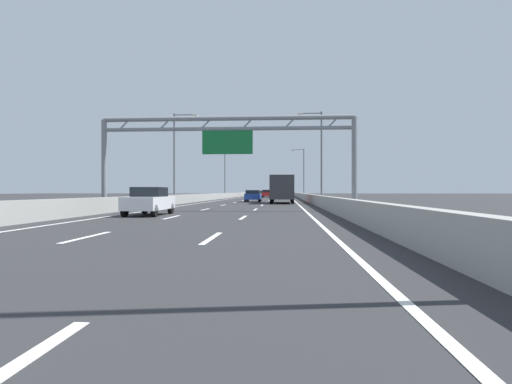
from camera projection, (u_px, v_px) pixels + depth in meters
The scene contains 52 objects.
ground_plane at pixel (268, 197), 99.07m from camera, with size 260.00×260.00×0.00m, color #2D2D30.
lane_dash_left_1 at pixel (87, 237), 11.88m from camera, with size 0.16×3.00×0.01m, color white.
lane_dash_left_2 at pixel (172, 217), 20.86m from camera, with size 0.16×3.00×0.01m, color white.
lane_dash_left_3 at pixel (205, 209), 29.84m from camera, with size 0.16×3.00×0.01m, color white.
lane_dash_left_4 at pixel (224, 205), 38.82m from camera, with size 0.16×3.00×0.01m, color white.
lane_dash_left_5 at pixel (235, 202), 47.80m from camera, with size 0.16×3.00×0.01m, color white.
lane_dash_left_6 at pixel (243, 201), 56.78m from camera, with size 0.16×3.00×0.01m, color white.
lane_dash_left_7 at pixel (248, 199), 65.76m from camera, with size 0.16×3.00×0.01m, color white.
lane_dash_left_8 at pixel (252, 198), 74.74m from camera, with size 0.16×3.00×0.01m, color white.
lane_dash_left_9 at pixel (256, 198), 83.72m from camera, with size 0.16×3.00×0.01m, color white.
lane_dash_left_10 at pixel (259, 197), 92.70m from camera, with size 0.16×3.00×0.01m, color white.
lane_dash_left_11 at pixel (261, 196), 101.68m from camera, with size 0.16×3.00×0.01m, color white.
lane_dash_left_12 at pixel (263, 196), 110.66m from camera, with size 0.16×3.00×0.01m, color white.
lane_dash_left_13 at pixel (264, 196), 119.64m from camera, with size 0.16×3.00×0.01m, color white.
lane_dash_left_14 at pixel (266, 195), 128.62m from camera, with size 0.16×3.00×0.01m, color white.
lane_dash_left_15 at pixel (267, 195), 137.60m from camera, with size 0.16×3.00×0.01m, color white.
lane_dash_left_16 at pixel (268, 195), 146.58m from camera, with size 0.16×3.00×0.01m, color white.
lane_dash_left_17 at pixel (269, 195), 155.56m from camera, with size 0.16×3.00×0.01m, color white.
lane_dash_right_1 at pixel (212, 238), 11.64m from camera, with size 0.16×3.00×0.01m, color white.
lane_dash_right_2 at pixel (243, 218), 20.62m from camera, with size 0.16×3.00×0.01m, color white.
lane_dash_right_3 at pixel (255, 210), 29.60m from camera, with size 0.16×3.00×0.01m, color white.
lane_dash_right_4 at pixel (262, 205), 38.58m from camera, with size 0.16×3.00×0.01m, color white.
lane_dash_right_5 at pixel (266, 203), 47.56m from camera, with size 0.16×3.00×0.01m, color white.
lane_dash_right_6 at pixel (269, 201), 56.54m from camera, with size 0.16×3.00×0.01m, color white.
lane_dash_right_7 at pixel (271, 199), 65.52m from camera, with size 0.16×3.00×0.01m, color white.
lane_dash_right_8 at pixel (272, 198), 74.50m from camera, with size 0.16×3.00×0.01m, color white.
lane_dash_right_9 at pixel (274, 198), 83.48m from camera, with size 0.16×3.00×0.01m, color white.
lane_dash_right_10 at pixel (275, 197), 92.46m from camera, with size 0.16×3.00×0.01m, color white.
lane_dash_right_11 at pixel (275, 196), 101.44m from camera, with size 0.16×3.00×0.01m, color white.
lane_dash_right_12 at pixel (276, 196), 110.42m from camera, with size 0.16×3.00×0.01m, color white.
lane_dash_right_13 at pixel (277, 196), 119.40m from camera, with size 0.16×3.00×0.01m, color white.
lane_dash_right_14 at pixel (277, 195), 128.38m from camera, with size 0.16×3.00×0.01m, color white.
lane_dash_right_15 at pixel (278, 195), 137.36m from camera, with size 0.16×3.00×0.01m, color white.
lane_dash_right_16 at pixel (278, 195), 146.34m from camera, with size 0.16×3.00×0.01m, color white.
lane_dash_right_17 at pixel (278, 195), 155.32m from camera, with size 0.16×3.00×0.01m, color white.
edge_line_left at pixel (241, 197), 87.45m from camera, with size 0.16×176.00×0.01m, color white.
edge_line_right at pixel (291, 197), 86.75m from camera, with size 0.16×176.00×0.01m, color white.
barrier_left at pixel (243, 194), 109.51m from camera, with size 0.45×220.00×0.95m.
barrier_right at pixel (296, 194), 108.59m from camera, with size 0.45×220.00×0.95m.
sign_gantry at pixel (227, 138), 27.88m from camera, with size 17.27×0.36×6.36m.
streetlamp_left_mid at pixel (176, 152), 43.80m from camera, with size 2.58×0.28×9.50m.
streetlamp_right_mid at pixel (319, 151), 42.80m from camera, with size 2.58×0.28×9.50m.
streetlamp_left_far at pixel (226, 170), 81.48m from camera, with size 2.58×0.28×9.50m.
streetlamp_right_far at pixel (303, 170), 80.48m from camera, with size 2.58×0.28×9.50m.
orange_car at pixel (251, 194), 98.51m from camera, with size 1.73×4.56×1.40m.
red_car at pixel (266, 194), 85.44m from camera, with size 1.73×4.61×1.58m.
white_car at pixel (149, 201), 22.75m from camera, with size 1.77×4.19×1.53m.
black_car at pixel (283, 194), 86.76m from camera, with size 1.80×4.40×1.44m.
green_car at pixel (259, 193), 125.06m from camera, with size 1.87×4.28×1.44m.
silver_car at pixel (267, 194), 97.62m from camera, with size 1.87×4.46×1.41m.
blue_car at pixel (253, 196), 50.32m from camera, with size 1.83×4.35×1.43m.
box_truck at pixel (282, 188), 45.26m from camera, with size 2.46×8.75×2.95m.
Camera 1 is at (3.82, 0.97, 1.32)m, focal length 29.21 mm.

